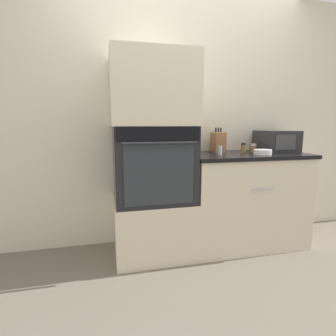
{
  "coord_description": "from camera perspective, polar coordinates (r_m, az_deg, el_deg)",
  "views": [
    {
      "loc": [
        -0.75,
        -1.99,
        1.21
      ],
      "look_at": [
        -0.24,
        0.21,
        0.82
      ],
      "focal_mm": 28.0,
      "sensor_mm": 36.0,
      "label": 1
    }
  ],
  "objects": [
    {
      "name": "ground_plane",
      "position": [
        2.45,
        6.93,
        -20.0
      ],
      "size": [
        12.0,
        12.0,
        0.0
      ],
      "primitive_type": "plane",
      "color": "#6B6056"
    },
    {
      "name": "condiment_jar_near",
      "position": [
        2.65,
        16.08,
        4.18
      ],
      "size": [
        0.05,
        0.05,
        0.1
      ],
      "color": "brown",
      "rests_on": "counter_unit"
    },
    {
      "name": "knife_block",
      "position": [
        2.69,
        10.83,
        5.57
      ],
      "size": [
        0.11,
        0.16,
        0.25
      ],
      "color": "olive",
      "rests_on": "counter_unit"
    },
    {
      "name": "wall_oven",
      "position": [
        2.35,
        -3.3,
        1.0
      ],
      "size": [
        0.69,
        0.64,
        0.66
      ],
      "color": "black",
      "rests_on": "oven_cabinet_base"
    },
    {
      "name": "condiment_jar_far",
      "position": [
        2.42,
        11.21,
        3.69
      ],
      "size": [
        0.04,
        0.04,
        0.08
      ],
      "color": "silver",
      "rests_on": "counter_unit"
    },
    {
      "name": "oven_cabinet_base",
      "position": [
        2.51,
        -3.19,
        -12.52
      ],
      "size": [
        0.71,
        0.6,
        0.52
      ],
      "color": "beige",
      "rests_on": "ground_plane"
    },
    {
      "name": "microwave",
      "position": [
        2.91,
        22.51,
        5.42
      ],
      "size": [
        0.35,
        0.35,
        0.21
      ],
      "color": "#232326",
      "rests_on": "counter_unit"
    },
    {
      "name": "wall_back",
      "position": [
        2.73,
        2.86,
        10.5
      ],
      "size": [
        8.0,
        0.05,
        2.5
      ],
      "color": "beige",
      "rests_on": "ground_plane"
    },
    {
      "name": "bowl",
      "position": [
        2.59,
        19.89,
        3.3
      ],
      "size": [
        0.16,
        0.16,
        0.05
      ],
      "color": "white",
      "rests_on": "counter_unit"
    },
    {
      "name": "counter_unit",
      "position": [
        2.75,
        16.27,
        -6.48
      ],
      "size": [
        1.16,
        0.63,
        0.92
      ],
      "color": "beige",
      "rests_on": "ground_plane"
    },
    {
      "name": "condiment_jar_mid",
      "position": [
        2.75,
        18.12,
        4.11
      ],
      "size": [
        0.06,
        0.06,
        0.09
      ],
      "color": "brown",
      "rests_on": "counter_unit"
    },
    {
      "name": "oven_cabinet_upper",
      "position": [
        2.34,
        -3.47,
        16.46
      ],
      "size": [
        0.71,
        0.6,
        0.6
      ],
      "color": "beige",
      "rests_on": "wall_oven"
    }
  ]
}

